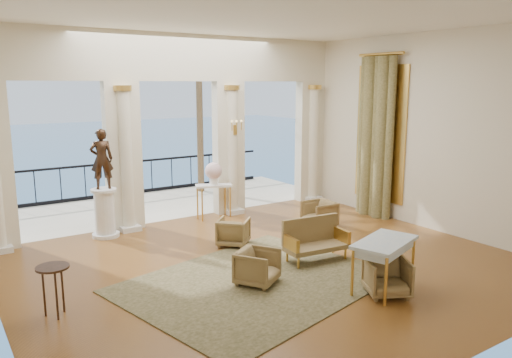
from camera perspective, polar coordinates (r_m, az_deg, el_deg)
floor at (r=9.47m, az=1.65°, el=-9.84°), size 9.00×9.00×0.00m
room_walls at (r=7.99m, az=6.45°, el=7.45°), size 9.00×9.00×9.00m
arcade at (r=12.20m, az=-8.82°, el=7.14°), size 9.00×0.56×4.50m
terrace at (r=14.40m, az=-11.86°, el=-3.03°), size 10.00×3.60×0.10m
balustrade at (r=15.76m, az=-14.12°, el=-0.22°), size 9.00×0.06×1.03m
palm_tree at (r=15.57m, az=-6.59°, el=13.52°), size 2.00×2.00×4.50m
curtain at (r=12.90m, az=13.47°, el=4.66°), size 0.33×1.40×4.09m
window_frame at (r=13.03m, az=14.04°, el=5.05°), size 0.04×1.60×3.40m
wall_sconce at (r=12.61m, az=-2.36°, el=5.76°), size 0.30×0.11×0.33m
rug at (r=8.69m, az=-0.03°, el=-11.70°), size 4.86×4.15×0.02m
armchair_a at (r=8.53m, az=0.16°, el=-9.84°), size 0.86×0.85×0.66m
armchair_b at (r=8.37m, az=14.77°, el=-10.58°), size 0.87×0.85×0.67m
armchair_c at (r=11.91m, az=7.25°, el=-3.84°), size 0.67×0.71×0.68m
armchair_d at (r=10.50m, az=-2.60°, el=-5.90°), size 0.85×0.85×0.64m
settee at (r=9.69m, az=6.67°, el=-6.87°), size 1.29×0.66×0.82m
game_table at (r=8.42m, az=14.49°, el=-7.39°), size 1.38×1.03×0.84m
pedestal at (r=11.51m, az=-16.89°, el=-3.82°), size 0.59×0.59×1.09m
statue at (r=11.28m, az=-17.23°, el=2.20°), size 0.53×0.41×1.31m
console_table at (r=12.56m, az=-4.85°, el=-1.30°), size 0.97×0.67×0.86m
urn at (r=12.47m, az=-4.88°, el=0.80°), size 0.42×0.42×0.56m
side_table at (r=7.87m, az=-22.20°, el=-9.96°), size 0.47×0.47×0.76m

